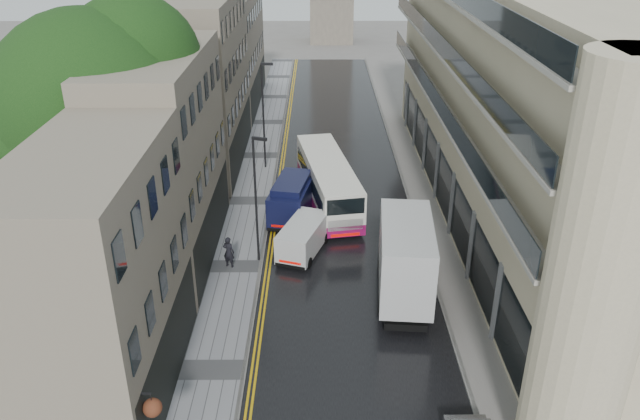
{
  "coord_description": "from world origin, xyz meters",
  "views": [
    {
      "loc": [
        -1.48,
        -9.5,
        17.43
      ],
      "look_at": [
        -1.37,
        18.0,
        4.04
      ],
      "focal_mm": 35.0,
      "sensor_mm": 36.0,
      "label": 1
    }
  ],
  "objects_px": {
    "tree_far": "(163,87)",
    "lamp_post_near": "(256,201)",
    "tree_near": "(97,141)",
    "cream_bus": "(319,203)",
    "pedestrian": "(229,252)",
    "lamp_post_far": "(263,117)",
    "navy_van": "(270,208)",
    "white_van": "(280,248)",
    "white_lorry": "(382,276)"
  },
  "relations": [
    {
      "from": "tree_far",
      "to": "white_lorry",
      "type": "bearing_deg",
      "value": -52.75
    },
    {
      "from": "white_van",
      "to": "lamp_post_far",
      "type": "xyz_separation_m",
      "value": [
        -1.82,
        13.66,
        3.0
      ]
    },
    {
      "from": "cream_bus",
      "to": "lamp_post_near",
      "type": "height_order",
      "value": "lamp_post_near"
    },
    {
      "from": "white_lorry",
      "to": "lamp_post_far",
      "type": "height_order",
      "value": "lamp_post_far"
    },
    {
      "from": "tree_far",
      "to": "lamp_post_near",
      "type": "distance_m",
      "value": 15.34
    },
    {
      "from": "tree_far",
      "to": "lamp_post_far",
      "type": "distance_m",
      "value": 7.23
    },
    {
      "from": "navy_van",
      "to": "cream_bus",
      "type": "bearing_deg",
      "value": 18.31
    },
    {
      "from": "tree_far",
      "to": "white_lorry",
      "type": "distance_m",
      "value": 22.98
    },
    {
      "from": "pedestrian",
      "to": "lamp_post_far",
      "type": "bearing_deg",
      "value": -73.26
    },
    {
      "from": "tree_near",
      "to": "cream_bus",
      "type": "xyz_separation_m",
      "value": [
        11.1,
        4.24,
        -5.47
      ]
    },
    {
      "from": "cream_bus",
      "to": "white_lorry",
      "type": "distance_m",
      "value": 9.71
    },
    {
      "from": "navy_van",
      "to": "lamp_post_near",
      "type": "height_order",
      "value": "lamp_post_near"
    },
    {
      "from": "navy_van",
      "to": "tree_far",
      "type": "bearing_deg",
      "value": 141.11
    },
    {
      "from": "tree_far",
      "to": "white_van",
      "type": "bearing_deg",
      "value": -56.89
    },
    {
      "from": "tree_near",
      "to": "tree_far",
      "type": "height_order",
      "value": "tree_near"
    },
    {
      "from": "lamp_post_near",
      "to": "tree_near",
      "type": "bearing_deg",
      "value": -162.6
    },
    {
      "from": "lamp_post_far",
      "to": "tree_near",
      "type": "bearing_deg",
      "value": -113.42
    },
    {
      "from": "tree_near",
      "to": "navy_van",
      "type": "distance_m",
      "value": 10.65
    },
    {
      "from": "white_lorry",
      "to": "lamp_post_far",
      "type": "xyz_separation_m",
      "value": [
        -6.83,
        18.37,
        1.83
      ]
    },
    {
      "from": "cream_bus",
      "to": "white_van",
      "type": "height_order",
      "value": "cream_bus"
    },
    {
      "from": "tree_near",
      "to": "cream_bus",
      "type": "distance_m",
      "value": 13.08
    },
    {
      "from": "white_lorry",
      "to": "cream_bus",
      "type": "bearing_deg",
      "value": 112.21
    },
    {
      "from": "lamp_post_far",
      "to": "navy_van",
      "type": "bearing_deg",
      "value": -79.0
    },
    {
      "from": "tree_far",
      "to": "navy_van",
      "type": "bearing_deg",
      "value": -49.23
    },
    {
      "from": "lamp_post_near",
      "to": "lamp_post_far",
      "type": "distance_m",
      "value": 13.52
    },
    {
      "from": "tree_near",
      "to": "pedestrian",
      "type": "height_order",
      "value": "tree_near"
    },
    {
      "from": "pedestrian",
      "to": "lamp_post_far",
      "type": "distance_m",
      "value": 14.5
    },
    {
      "from": "pedestrian",
      "to": "navy_van",
      "type": "bearing_deg",
      "value": -92.1
    },
    {
      "from": "cream_bus",
      "to": "lamp_post_far",
      "type": "bearing_deg",
      "value": 103.41
    },
    {
      "from": "white_lorry",
      "to": "tree_near",
      "type": "bearing_deg",
      "value": 165.2
    },
    {
      "from": "white_lorry",
      "to": "lamp_post_near",
      "type": "distance_m",
      "value": 8.02
    },
    {
      "from": "cream_bus",
      "to": "white_van",
      "type": "xyz_separation_m",
      "value": [
        -2.13,
        -4.54,
        -0.52
      ]
    },
    {
      "from": "cream_bus",
      "to": "lamp_post_far",
      "type": "height_order",
      "value": "lamp_post_far"
    },
    {
      "from": "white_van",
      "to": "pedestrian",
      "type": "relative_size",
      "value": 2.36
    },
    {
      "from": "tree_near",
      "to": "lamp_post_far",
      "type": "bearing_deg",
      "value": 61.84
    },
    {
      "from": "tree_far",
      "to": "cream_bus",
      "type": "xyz_separation_m",
      "value": [
        10.8,
        -8.76,
        -4.76
      ]
    },
    {
      "from": "tree_far",
      "to": "navy_van",
      "type": "height_order",
      "value": "tree_far"
    },
    {
      "from": "white_van",
      "to": "tree_far",
      "type": "bearing_deg",
      "value": 141.76
    },
    {
      "from": "tree_far",
      "to": "lamp_post_near",
      "type": "height_order",
      "value": "tree_far"
    },
    {
      "from": "cream_bus",
      "to": "pedestrian",
      "type": "distance_m",
      "value": 6.98
    },
    {
      "from": "pedestrian",
      "to": "tree_far",
      "type": "bearing_deg",
      "value": -46.31
    },
    {
      "from": "tree_far",
      "to": "cream_bus",
      "type": "distance_m",
      "value": 14.69
    },
    {
      "from": "pedestrian",
      "to": "lamp_post_near",
      "type": "height_order",
      "value": "lamp_post_near"
    },
    {
      "from": "navy_van",
      "to": "lamp_post_far",
      "type": "bearing_deg",
      "value": 106.61
    },
    {
      "from": "tree_near",
      "to": "lamp_post_far",
      "type": "distance_m",
      "value": 15.45
    },
    {
      "from": "white_van",
      "to": "white_lorry",
      "type": "bearing_deg",
      "value": -24.53
    },
    {
      "from": "cream_bus",
      "to": "lamp_post_far",
      "type": "relative_size",
      "value": 1.39
    },
    {
      "from": "cream_bus",
      "to": "lamp_post_near",
      "type": "bearing_deg",
      "value": -137.0
    },
    {
      "from": "tree_far",
      "to": "white_van",
      "type": "distance_m",
      "value": 16.72
    },
    {
      "from": "white_lorry",
      "to": "lamp_post_far",
      "type": "relative_size",
      "value": 1.04
    }
  ]
}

